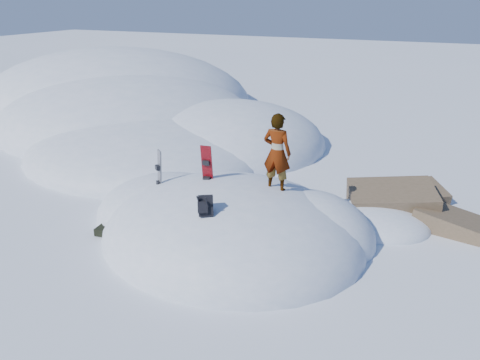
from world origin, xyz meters
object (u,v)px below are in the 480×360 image
at_px(backpack, 205,206).
at_px(person, 277,153).
at_px(snowboard_red, 207,172).
at_px(snowboard_dark, 159,177).

relative_size(backpack, person, 0.28).
bearing_deg(backpack, snowboard_red, 86.53).
xyz_separation_m(snowboard_red, person, (1.82, 0.26, 0.71)).
height_order(snowboard_dark, person, person).
height_order(snowboard_red, person, person).
height_order(snowboard_red, backpack, snowboard_red).
xyz_separation_m(snowboard_red, backpack, (0.83, -1.69, -0.09)).
bearing_deg(backpack, person, 33.31).
bearing_deg(snowboard_red, person, 1.85).
relative_size(snowboard_red, person, 0.77).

